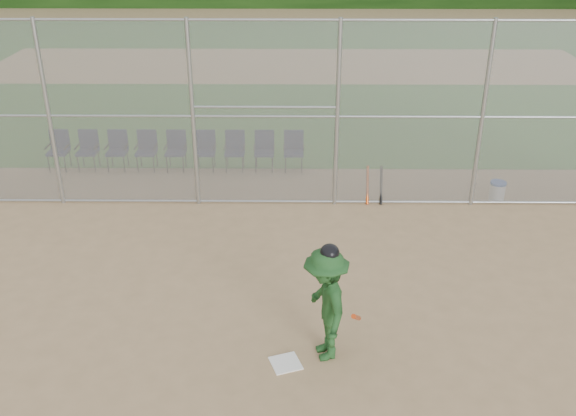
{
  "coord_description": "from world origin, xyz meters",
  "views": [
    {
      "loc": [
        0.09,
        -7.78,
        6.09
      ],
      "look_at": [
        0.0,
        2.5,
        1.1
      ],
      "focal_mm": 40.0,
      "sensor_mm": 36.0,
      "label": 1
    }
  ],
  "objects_px": {
    "water_cooler": "(497,191)",
    "home_plate": "(286,363)",
    "chair_0": "(58,151)",
    "batter_at_plate": "(326,304)"
  },
  "relations": [
    {
      "from": "home_plate",
      "to": "chair_0",
      "type": "bearing_deg",
      "value": 127.76
    },
    {
      "from": "batter_at_plate",
      "to": "chair_0",
      "type": "xyz_separation_m",
      "value": [
        -6.25,
        7.12,
        -0.41
      ]
    },
    {
      "from": "home_plate",
      "to": "chair_0",
      "type": "height_order",
      "value": "chair_0"
    },
    {
      "from": "water_cooler",
      "to": "chair_0",
      "type": "bearing_deg",
      "value": 170.53
    },
    {
      "from": "home_plate",
      "to": "batter_at_plate",
      "type": "xyz_separation_m",
      "value": [
        0.57,
        0.22,
        0.88
      ]
    },
    {
      "from": "batter_at_plate",
      "to": "water_cooler",
      "type": "relative_size",
      "value": 4.16
    },
    {
      "from": "water_cooler",
      "to": "batter_at_plate",
      "type": "bearing_deg",
      "value": -126.96
    },
    {
      "from": "water_cooler",
      "to": "chair_0",
      "type": "xyz_separation_m",
      "value": [
        -10.32,
        1.72,
        0.25
      ]
    },
    {
      "from": "home_plate",
      "to": "batter_at_plate",
      "type": "bearing_deg",
      "value": 21.19
    },
    {
      "from": "water_cooler",
      "to": "home_plate",
      "type": "bearing_deg",
      "value": -129.49
    }
  ]
}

